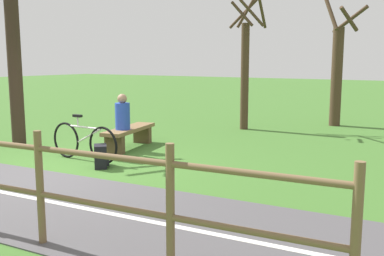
{
  "coord_description": "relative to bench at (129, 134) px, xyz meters",
  "views": [
    {
      "loc": [
        5.28,
        6.09,
        1.95
      ],
      "look_at": [
        -1.5,
        1.82,
        0.72
      ],
      "focal_mm": 41.5,
      "sensor_mm": 36.0,
      "label": 1
    }
  ],
  "objects": [
    {
      "name": "backpack",
      "position": [
        1.71,
        0.76,
        -0.11
      ],
      "size": [
        0.41,
        0.4,
        0.42
      ],
      "rotation": [
        0.0,
        0.0,
        0.77
      ],
      "color": "black",
      "rests_on": "ground_plane"
    },
    {
      "name": "ground_plane",
      "position": [
        2.23,
        0.29,
        -0.32
      ],
      "size": [
        80.0,
        80.0,
        0.0
      ],
      "primitive_type": "plane",
      "color": "#3D6B28"
    },
    {
      "name": "path_centre_line",
      "position": [
        3.36,
        4.29,
        -0.3
      ],
      "size": [
        2.64,
        31.91,
        0.0
      ],
      "primitive_type": "cube",
      "rotation": [
        0.0,
        0.0,
        0.08
      ],
      "color": "silver",
      "rests_on": "paved_path"
    },
    {
      "name": "tree_far_right",
      "position": [
        -5.92,
        3.0,
        1.37
      ],
      "size": [
        1.35,
        1.33,
        4.06
      ],
      "color": "#473323",
      "rests_on": "ground_plane"
    },
    {
      "name": "bicycle",
      "position": [
        1.46,
        0.09,
        0.06
      ],
      "size": [
        0.09,
        1.75,
        0.9
      ],
      "rotation": [
        0.0,
        0.0,
        1.55
      ],
      "color": "black",
      "rests_on": "ground_plane"
    },
    {
      "name": "bench",
      "position": [
        0.0,
        0.0,
        0.0
      ],
      "size": [
        1.82,
        0.82,
        0.46
      ],
      "rotation": [
        0.0,
        0.0,
        0.22
      ],
      "color": "brown",
      "rests_on": "ground_plane"
    },
    {
      "name": "person_seated",
      "position": [
        0.28,
        0.06,
        0.48
      ],
      "size": [
        0.38,
        0.38,
        0.77
      ],
      "rotation": [
        0.0,
        0.0,
        0.22
      ],
      "color": "#2847B7",
      "rests_on": "bench"
    },
    {
      "name": "tree_far_left",
      "position": [
        -3.86,
        1.0,
        1.49
      ],
      "size": [
        1.24,
        1.23,
        3.83
      ],
      "color": "#473323",
      "rests_on": "ground_plane"
    },
    {
      "name": "paved_path",
      "position": [
        3.36,
        4.29,
        -0.31
      ],
      "size": [
        5.39,
        36.09,
        0.02
      ],
      "primitive_type": "cube",
      "rotation": [
        0.0,
        0.0,
        0.08
      ],
      "color": "#4C494C",
      "rests_on": "ground_plane"
    },
    {
      "name": "tree_near_bench",
      "position": [
        1.13,
        -2.35,
        2.01
      ],
      "size": [
        1.65,
        1.65,
        4.93
      ],
      "color": "#38281E",
      "rests_on": "ground_plane"
    }
  ]
}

